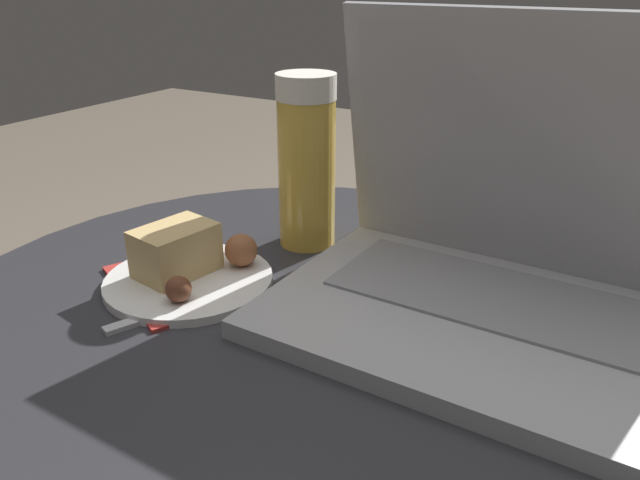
# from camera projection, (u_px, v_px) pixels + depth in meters

# --- Properties ---
(table) EXTENTS (0.75, 0.75, 0.51)m
(table) POSITION_uv_depth(u_px,v_px,m) (305.00, 423.00, 0.64)
(table) COLOR #515156
(table) RESTS_ON ground_plane
(napkin) EXTENTS (0.19, 0.17, 0.00)m
(napkin) POSITION_uv_depth(u_px,v_px,m) (177.00, 283.00, 0.64)
(napkin) COLOR #B7332D
(napkin) RESTS_ON table
(laptop) EXTENTS (0.37, 0.27, 0.27)m
(laptop) POSITION_uv_depth(u_px,v_px,m) (489.00, 261.00, 0.57)
(laptop) COLOR #B2B2B7
(laptop) RESTS_ON table
(beer_glass) EXTENTS (0.07, 0.07, 0.20)m
(beer_glass) POSITION_uv_depth(u_px,v_px,m) (307.00, 162.00, 0.71)
(beer_glass) COLOR gold
(beer_glass) RESTS_ON table
(snack_plate) EXTENTS (0.17, 0.17, 0.06)m
(snack_plate) POSITION_uv_depth(u_px,v_px,m) (187.00, 266.00, 0.64)
(snack_plate) COLOR white
(snack_plate) RESTS_ON table
(fork) EXTENTS (0.08, 0.16, 0.00)m
(fork) POSITION_uv_depth(u_px,v_px,m) (202.00, 300.00, 0.61)
(fork) COLOR silver
(fork) RESTS_ON table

